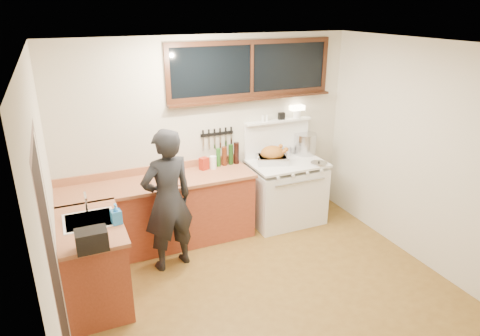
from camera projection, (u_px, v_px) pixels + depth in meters
name	position (u px, v px, depth m)	size (l,w,h in m)	color
ground_plane	(267.00, 293.00, 4.67)	(4.00, 3.50, 0.02)	brown
room_shell	(271.00, 149.00, 4.07)	(4.10, 3.60, 2.65)	beige
counter_back	(160.00, 213.00, 5.45)	(2.44, 0.64, 1.00)	maroon
counter_left	(93.00, 263.00, 4.40)	(0.64, 1.09, 0.90)	maroon
sink_unit	(90.00, 225.00, 4.33)	(0.50, 0.45, 0.37)	white
vintage_stove	(285.00, 190.00, 6.08)	(1.02, 0.74, 1.61)	white
back_window	(252.00, 76.00, 5.62)	(2.32, 0.13, 0.77)	black
left_doorway	(57.00, 281.00, 3.06)	(0.02, 1.04, 2.17)	black
knife_strip	(217.00, 135.00, 5.71)	(0.46, 0.03, 0.28)	black
man	(168.00, 201.00, 4.86)	(0.69, 0.53, 1.70)	black
soap_bottle	(116.00, 214.00, 4.22)	(0.11, 0.11, 0.22)	#2777C3
toaster	(92.00, 240.00, 3.78)	(0.27, 0.19, 0.19)	black
cutting_board	(167.00, 179.00, 5.19)	(0.41, 0.33, 0.13)	#A26140
roast_turkey	(272.00, 156.00, 5.85)	(0.49, 0.43, 0.24)	silver
stockpot	(305.00, 144.00, 6.19)	(0.43, 0.43, 0.30)	silver
saucepan	(285.00, 150.00, 6.18)	(0.22, 0.30, 0.13)	silver
pot_lid	(319.00, 163.00, 5.83)	(0.27, 0.27, 0.04)	silver
coffee_tin	(204.00, 164.00, 5.62)	(0.13, 0.12, 0.16)	maroon
pitcher	(213.00, 162.00, 5.65)	(0.12, 0.12, 0.17)	white
bottle_cluster	(229.00, 155.00, 5.77)	(0.33, 0.07, 0.30)	black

